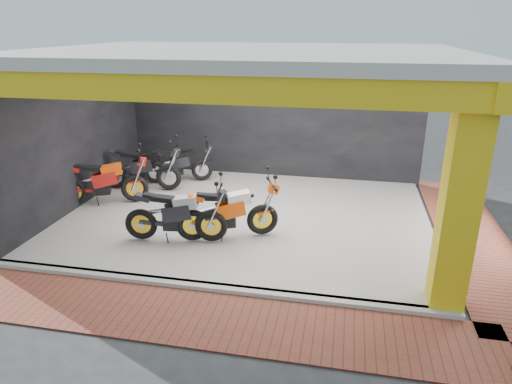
# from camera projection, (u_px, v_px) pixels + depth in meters

# --- Properties ---
(ground) EXTENTS (80.00, 80.00, 0.00)m
(ground) POSITION_uv_depth(u_px,v_px,m) (224.00, 261.00, 8.53)
(ground) COLOR #2D2D30
(ground) RESTS_ON ground
(showroom_floor) EXTENTS (8.00, 6.00, 0.10)m
(showroom_floor) POSITION_uv_depth(u_px,v_px,m) (247.00, 217.00, 10.35)
(showroom_floor) COLOR silver
(showroom_floor) RESTS_ON ground
(showroom_ceiling) EXTENTS (8.40, 6.40, 0.20)m
(showroom_ceiling) POSITION_uv_depth(u_px,v_px,m) (246.00, 54.00, 9.13)
(showroom_ceiling) COLOR beige
(showroom_ceiling) RESTS_ON corner_column
(back_wall) EXTENTS (8.20, 0.20, 3.50)m
(back_wall) POSITION_uv_depth(u_px,v_px,m) (271.00, 117.00, 12.61)
(back_wall) COLOR black
(back_wall) RESTS_ON ground
(left_wall) EXTENTS (0.20, 6.20, 3.50)m
(left_wall) POSITION_uv_depth(u_px,v_px,m) (74.00, 135.00, 10.53)
(left_wall) COLOR black
(left_wall) RESTS_ON ground
(corner_column) EXTENTS (0.50, 0.50, 3.50)m
(corner_column) POSITION_uv_depth(u_px,v_px,m) (460.00, 203.00, 6.53)
(corner_column) COLOR yellow
(corner_column) RESTS_ON ground
(header_beam_front) EXTENTS (8.40, 0.30, 0.40)m
(header_beam_front) POSITION_uv_depth(u_px,v_px,m) (200.00, 88.00, 6.47)
(header_beam_front) COLOR yellow
(header_beam_front) RESTS_ON corner_column
(header_beam_right) EXTENTS (0.30, 6.40, 0.40)m
(header_beam_right) POSITION_uv_depth(u_px,v_px,m) (456.00, 73.00, 8.48)
(header_beam_right) COLOR yellow
(header_beam_right) RESTS_ON corner_column
(floor_kerb) EXTENTS (8.00, 0.20, 0.10)m
(floor_kerb) POSITION_uv_depth(u_px,v_px,m) (208.00, 287.00, 7.57)
(floor_kerb) COLOR silver
(floor_kerb) RESTS_ON ground
(paver_front) EXTENTS (9.00, 1.40, 0.03)m
(paver_front) POSITION_uv_depth(u_px,v_px,m) (192.00, 317.00, 6.87)
(paver_front) COLOR brown
(paver_front) RESTS_ON ground
(paver_right) EXTENTS (1.40, 7.00, 0.03)m
(paver_right) POSITION_uv_depth(u_px,v_px,m) (472.00, 236.00, 9.47)
(paver_right) COLOR brown
(paver_right) RESTS_ON ground
(moto_hero) EXTENTS (2.30, 1.58, 1.32)m
(moto_hero) POSITION_uv_depth(u_px,v_px,m) (263.00, 205.00, 9.11)
(moto_hero) COLOR #FE540A
(moto_hero) RESTS_ON showroom_floor
(moto_row_a) EXTENTS (2.24, 1.08, 1.31)m
(moto_row_a) POSITION_uv_depth(u_px,v_px,m) (211.00, 211.00, 8.81)
(moto_row_a) COLOR black
(moto_row_a) RESTS_ON showroom_floor
(moto_row_b) EXTENTS (2.28, 1.03, 1.35)m
(moto_row_b) POSITION_uv_depth(u_px,v_px,m) (168.00, 165.00, 11.62)
(moto_row_b) COLOR black
(moto_row_b) RESTS_ON showroom_floor
(moto_row_c) EXTENTS (2.33, 1.59, 1.34)m
(moto_row_c) POSITION_uv_depth(u_px,v_px,m) (134.00, 176.00, 10.85)
(moto_row_c) COLOR red
(moto_row_c) RESTS_ON showroom_floor
(moto_row_d) EXTENTS (2.06, 1.37, 1.18)m
(moto_row_d) POSITION_uv_depth(u_px,v_px,m) (202.00, 160.00, 12.38)
(moto_row_d) COLOR black
(moto_row_d) RESTS_ON showroom_floor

